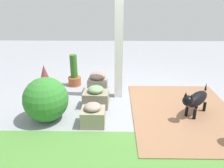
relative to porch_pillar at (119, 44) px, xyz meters
The scene contains 10 objects.
ground_plane 1.13m from the porch_pillar, 121.10° to the left, with size 12.00×12.00×0.00m, color gray.
brick_path 1.72m from the porch_pillar, 148.80° to the left, with size 1.80×2.40×0.02m, color #8F6548.
porch_pillar is the anchor object (origin of this frame).
stone_planter_nearest 0.99m from the porch_pillar, 26.23° to the right, with size 0.42×0.38×0.44m.
stone_planter_near 1.09m from the porch_pillar, 47.22° to the left, with size 0.48×0.37×0.41m.
stone_planter_mid 1.47m from the porch_pillar, 69.13° to the left, with size 0.38×0.35×0.38m.
round_shrub 1.67m from the porch_pillar, 38.00° to the left, with size 0.73×0.73×0.73m, color #2F792B.
terracotta_pot_tall 1.41m from the porch_pillar, 30.03° to the right, with size 0.29×0.29×0.72m.
terracotta_pot_spiky 1.84m from the porch_pillar, 13.17° to the right, with size 0.22×0.22×0.55m.
dog 1.70m from the porch_pillar, 149.73° to the left, with size 0.62×0.64×0.52m.
Camera 1 is at (0.23, 3.91, 1.98)m, focal length 36.03 mm.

